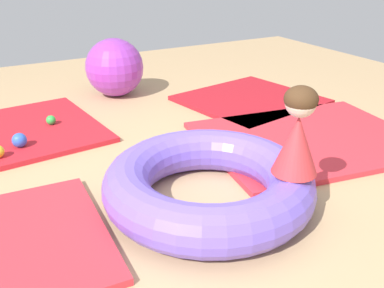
{
  "coord_description": "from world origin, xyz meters",
  "views": [
    {
      "loc": [
        -1.04,
        -2.08,
        1.42
      ],
      "look_at": [
        0.15,
        0.08,
        0.32
      ],
      "focal_mm": 41.69,
      "sensor_mm": 36.0,
      "label": 1
    }
  ],
  "objects_px": {
    "play_ball_green": "(51,120)",
    "play_ball_blue": "(19,140)",
    "exercise_ball_large": "(115,67)",
    "inflatable_cushion": "(208,184)",
    "child_in_red": "(298,132)",
    "play_ball_orange": "(271,151)"
  },
  "relations": [
    {
      "from": "play_ball_green",
      "to": "play_ball_blue",
      "type": "relative_size",
      "value": 0.73
    },
    {
      "from": "play_ball_blue",
      "to": "exercise_ball_large",
      "type": "distance_m",
      "value": 1.5
    },
    {
      "from": "exercise_ball_large",
      "to": "play_ball_blue",
      "type": "bearing_deg",
      "value": -138.61
    },
    {
      "from": "inflatable_cushion",
      "to": "child_in_red",
      "type": "bearing_deg",
      "value": -43.14
    },
    {
      "from": "inflatable_cushion",
      "to": "play_ball_orange",
      "type": "distance_m",
      "value": 0.74
    },
    {
      "from": "child_in_red",
      "to": "play_ball_blue",
      "type": "xyz_separation_m",
      "value": [
        -1.2,
        1.65,
        -0.42
      ]
    },
    {
      "from": "play_ball_blue",
      "to": "inflatable_cushion",
      "type": "bearing_deg",
      "value": -57.18
    },
    {
      "from": "play_ball_green",
      "to": "play_ball_orange",
      "type": "distance_m",
      "value": 1.86
    },
    {
      "from": "inflatable_cushion",
      "to": "exercise_ball_large",
      "type": "height_order",
      "value": "exercise_ball_large"
    },
    {
      "from": "inflatable_cushion",
      "to": "play_ball_green",
      "type": "height_order",
      "value": "inflatable_cushion"
    },
    {
      "from": "play_ball_green",
      "to": "play_ball_blue",
      "type": "distance_m",
      "value": 0.47
    },
    {
      "from": "child_in_red",
      "to": "exercise_ball_large",
      "type": "xyz_separation_m",
      "value": [
        -0.09,
        2.63,
        -0.22
      ]
    },
    {
      "from": "play_ball_orange",
      "to": "exercise_ball_large",
      "type": "xyz_separation_m",
      "value": [
        -0.43,
        2.02,
        0.21
      ]
    },
    {
      "from": "inflatable_cushion",
      "to": "play_ball_green",
      "type": "bearing_deg",
      "value": 107.95
    },
    {
      "from": "play_ball_green",
      "to": "exercise_ball_large",
      "type": "relative_size",
      "value": 0.14
    },
    {
      "from": "play_ball_blue",
      "to": "play_ball_green",
      "type": "bearing_deg",
      "value": 48.89
    },
    {
      "from": "child_in_red",
      "to": "inflatable_cushion",
      "type": "bearing_deg",
      "value": 149.47
    },
    {
      "from": "play_ball_blue",
      "to": "exercise_ball_large",
      "type": "xyz_separation_m",
      "value": [
        1.11,
        0.98,
        0.2
      ]
    },
    {
      "from": "child_in_red",
      "to": "exercise_ball_large",
      "type": "height_order",
      "value": "child_in_red"
    },
    {
      "from": "play_ball_orange",
      "to": "play_ball_blue",
      "type": "height_order",
      "value": "play_ball_blue"
    },
    {
      "from": "play_ball_green",
      "to": "play_ball_blue",
      "type": "height_order",
      "value": "play_ball_blue"
    },
    {
      "from": "child_in_red",
      "to": "play_ball_blue",
      "type": "bearing_deg",
      "value": 138.69
    }
  ]
}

